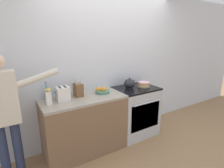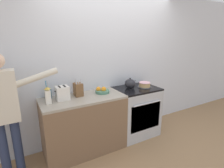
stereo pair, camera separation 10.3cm
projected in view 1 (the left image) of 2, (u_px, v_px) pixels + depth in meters
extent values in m
plane|color=#93704C|center=(130.00, 145.00, 2.98)|extent=(16.00, 16.00, 0.00)
cube|color=silver|center=(112.00, 65.00, 3.14)|extent=(8.00, 0.04, 2.60)
cube|color=brown|center=(85.00, 126.00, 2.76)|extent=(1.26, 0.59, 0.87)
cube|color=#9E9384|center=(84.00, 99.00, 2.64)|extent=(1.26, 0.59, 0.03)
cube|color=#B7BABF|center=(135.00, 112.00, 3.27)|extent=(0.77, 0.59, 0.88)
cube|color=black|center=(145.00, 116.00, 3.03)|extent=(0.63, 0.01, 0.48)
cylinder|color=#B7BABF|center=(147.00, 103.00, 2.94)|extent=(0.57, 0.02, 0.02)
cube|color=black|center=(136.00, 88.00, 3.15)|extent=(0.77, 0.59, 0.03)
cylinder|color=#4C4C51|center=(144.00, 86.00, 3.20)|extent=(0.25, 0.25, 0.01)
cylinder|color=tan|center=(144.00, 85.00, 3.19)|extent=(0.20, 0.20, 0.04)
cylinder|color=tan|center=(144.00, 83.00, 3.18)|extent=(0.19, 0.19, 0.04)
cylinder|color=#EFB2C1|center=(144.00, 82.00, 3.18)|extent=(0.20, 0.20, 0.01)
cylinder|color=#232328|center=(129.00, 88.00, 3.13)|extent=(0.14, 0.14, 0.01)
ellipsoid|color=#232328|center=(129.00, 83.00, 3.11)|extent=(0.20, 0.20, 0.17)
cone|color=#232328|center=(134.00, 81.00, 3.15)|extent=(0.10, 0.04, 0.09)
sphere|color=black|center=(130.00, 78.00, 3.08)|extent=(0.02, 0.02, 0.02)
cube|color=brown|center=(78.00, 90.00, 2.68)|extent=(0.12, 0.16, 0.20)
cylinder|color=#B2B2B7|center=(77.00, 82.00, 2.59)|extent=(0.01, 0.04, 0.09)
cylinder|color=#B2B2B7|center=(79.00, 82.00, 2.61)|extent=(0.01, 0.03, 0.07)
cylinder|color=#B2B2B7|center=(81.00, 82.00, 2.63)|extent=(0.01, 0.03, 0.07)
cylinder|color=#B2B2B7|center=(76.00, 82.00, 2.62)|extent=(0.01, 0.04, 0.08)
cylinder|color=#477084|center=(48.00, 95.00, 2.55)|extent=(0.10, 0.10, 0.13)
cylinder|color=teal|center=(47.00, 89.00, 2.51)|extent=(0.03, 0.04, 0.23)
cylinder|color=#B7BABF|center=(48.00, 89.00, 2.51)|extent=(0.04, 0.02, 0.24)
cylinder|color=#4C7F66|center=(102.00, 92.00, 2.85)|extent=(0.23, 0.23, 0.04)
sphere|color=orange|center=(104.00, 89.00, 2.83)|extent=(0.08, 0.08, 0.08)
sphere|color=orange|center=(98.00, 89.00, 2.83)|extent=(0.08, 0.08, 0.08)
cube|color=silver|center=(63.00, 94.00, 2.50)|extent=(0.18, 0.17, 0.20)
cube|color=black|center=(60.00, 87.00, 2.45)|extent=(0.02, 0.12, 0.00)
cube|color=black|center=(65.00, 86.00, 2.49)|extent=(0.02, 0.12, 0.00)
cube|color=black|center=(56.00, 92.00, 2.44)|extent=(0.02, 0.02, 0.01)
cube|color=white|center=(49.00, 98.00, 2.34)|extent=(0.07, 0.07, 0.19)
pyramid|color=#E0BC4C|center=(48.00, 89.00, 2.30)|extent=(0.07, 0.07, 0.03)
cylinder|color=#283351|center=(4.00, 153.00, 2.19)|extent=(0.11, 0.11, 0.78)
cylinder|color=#283351|center=(18.00, 149.00, 2.27)|extent=(0.11, 0.11, 0.78)
cube|color=beige|center=(2.00, 98.00, 2.04)|extent=(0.34, 0.20, 0.64)
cylinder|color=beige|center=(37.00, 78.00, 2.19)|extent=(0.55, 0.08, 0.22)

